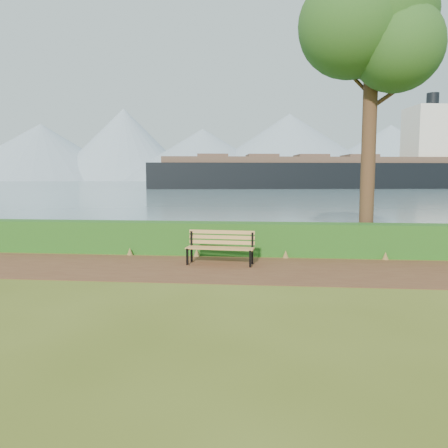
# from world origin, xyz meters

# --- Properties ---
(ground) EXTENTS (140.00, 140.00, 0.00)m
(ground) POSITION_xyz_m (0.00, 0.00, 0.00)
(ground) COLOR #4C5919
(ground) RESTS_ON ground
(path) EXTENTS (40.00, 3.40, 0.01)m
(path) POSITION_xyz_m (0.00, 0.30, 0.01)
(path) COLOR #532D1C
(path) RESTS_ON ground
(hedge) EXTENTS (32.00, 0.85, 1.00)m
(hedge) POSITION_xyz_m (0.00, 2.60, 0.50)
(hedge) COLOR #1D4B15
(hedge) RESTS_ON ground
(water) EXTENTS (700.00, 510.00, 0.00)m
(water) POSITION_xyz_m (0.00, 260.00, 0.01)
(water) COLOR #476373
(water) RESTS_ON ground
(mountains) EXTENTS (585.00, 190.00, 70.00)m
(mountains) POSITION_xyz_m (-9.17, 406.05, 27.70)
(mountains) COLOR #7E95A9
(mountains) RESTS_ON ground
(bench) EXTENTS (1.91, 0.70, 0.94)m
(bench) POSITION_xyz_m (-0.24, 0.94, 0.54)
(bench) COLOR black
(bench) RESTS_ON ground
(tree) EXTENTS (4.61, 4.22, 9.64)m
(tree) POSITION_xyz_m (4.22, 3.47, 7.16)
(tree) COLOR #3B2918
(tree) RESTS_ON ground
(cargo_ship) EXTENTS (81.38, 24.94, 24.40)m
(cargo_ship) POSITION_xyz_m (16.39, 93.99, 3.64)
(cargo_ship) COLOR black
(cargo_ship) RESTS_ON ground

